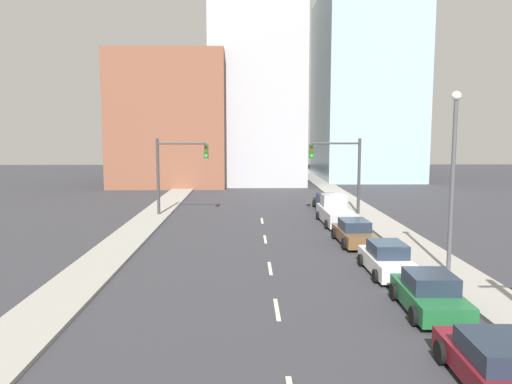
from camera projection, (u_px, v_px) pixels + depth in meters
The scene contains 18 objects.
sidewalk_left at pixel (170, 201), 48.60m from camera, with size 2.56×89.51×0.16m.
sidewalk_right at pixel (347, 200), 48.91m from camera, with size 2.56×89.51×0.16m.
lane_stripe_at_15m at pixel (277, 309), 19.01m from camera, with size 0.16×2.40×0.01m, color beige.
lane_stripe_at_21m at pixel (270, 268), 24.75m from camera, with size 0.16×2.40×0.01m, color beige.
lane_stripe_at_27m at pixel (265, 239), 31.46m from camera, with size 0.16×2.40×0.01m, color beige.
lane_stripe_at_34m at pixel (262, 221), 38.03m from camera, with size 0.16×2.40×0.01m, color beige.
building_brick_left at pixel (173, 121), 64.94m from camera, with size 14.00×16.00×16.39m.
building_office_center at pixel (257, 76), 68.36m from camera, with size 12.00×20.00×28.76m.
building_glass_right at pixel (364, 87), 72.75m from camera, with size 13.00×20.00×26.47m.
traffic_signal_left at pixel (172, 166), 39.69m from camera, with size 4.16×0.35×6.23m.
traffic_signal_right at pixel (345, 166), 39.93m from camera, with size 4.16×0.35×6.23m.
street_lamp at pixel (453, 170), 23.15m from camera, with size 0.44×0.44×8.58m.
sedan_maroon at pixel (499, 367), 13.00m from camera, with size 2.24×4.78×1.38m.
sedan_green at pixel (430, 294), 18.63m from camera, with size 2.26×4.34×1.52m.
sedan_white at pixel (387, 260), 23.71m from camera, with size 2.07×4.56×1.53m.
sedan_brown at pixel (354, 233), 30.06m from camera, with size 2.17×4.84×1.47m.
pickup_truck_silver at pixel (335, 212), 36.77m from camera, with size 2.30×6.00×2.09m.
sedan_black at pixel (327, 202), 43.59m from camera, with size 2.21×4.38×1.36m.
Camera 1 is at (-1.13, -3.54, 6.72)m, focal length 35.00 mm.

